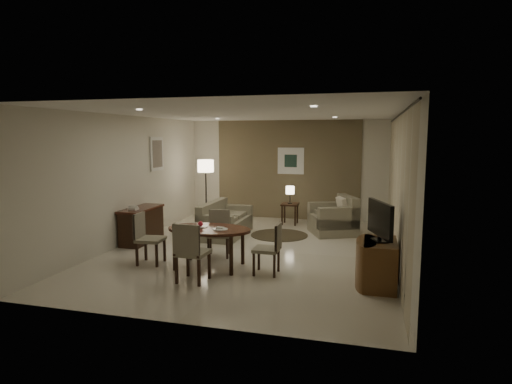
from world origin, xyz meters
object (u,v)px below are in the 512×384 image
(chair_right, at_px, (266,249))
(floor_lamp, at_px, (206,191))
(side_table, at_px, (290,214))
(tv_cabinet, at_px, (380,264))
(dining_table, at_px, (209,248))
(chair_far, at_px, (219,234))
(console_desk, at_px, (142,225))
(chair_near, at_px, (193,252))
(sofa, at_px, (226,219))
(chair_left, at_px, (151,239))
(armchair, at_px, (333,215))

(chair_right, bearing_deg, floor_lamp, -146.58)
(side_table, bearing_deg, tv_cabinet, -62.72)
(dining_table, bearing_deg, chair_far, 96.59)
(dining_table, bearing_deg, console_desk, 148.14)
(console_desk, height_order, chair_near, chair_near)
(sofa, height_order, floor_lamp, floor_lamp)
(chair_left, xyz_separation_m, chair_right, (2.13, -0.01, -0.03))
(tv_cabinet, height_order, chair_left, chair_left)
(chair_near, xyz_separation_m, chair_far, (-0.10, 1.43, -0.04))
(tv_cabinet, bearing_deg, console_desk, 162.95)
(chair_far, relative_size, side_table, 1.60)
(chair_left, distance_m, floor_lamp, 3.80)
(armchair, distance_m, floor_lamp, 3.42)
(dining_table, relative_size, chair_right, 1.72)
(floor_lamp, bearing_deg, dining_table, -67.48)
(chair_right, distance_m, side_table, 4.10)
(chair_right, bearing_deg, dining_table, -96.08)
(side_table, bearing_deg, sofa, -125.73)
(armchair, relative_size, floor_lamp, 0.60)
(chair_near, bearing_deg, side_table, -94.91)
(chair_near, bearing_deg, dining_table, -85.55)
(armchair, xyz_separation_m, side_table, (-1.17, 0.82, -0.17))
(chair_near, height_order, floor_lamp, floor_lamp)
(side_table, bearing_deg, armchair, -35.19)
(side_table, xyz_separation_m, floor_lamp, (-2.19, -0.31, 0.56))
(dining_table, xyz_separation_m, chair_far, (-0.08, 0.68, 0.09))
(chair_near, xyz_separation_m, armchair, (1.81, 3.91, -0.03))
(chair_near, relative_size, sofa, 0.58)
(dining_table, relative_size, floor_lamp, 0.89)
(console_desk, distance_m, dining_table, 2.42)
(chair_near, relative_size, chair_left, 1.04)
(chair_right, height_order, armchair, armchair)
(chair_far, height_order, side_table, chair_far)
(chair_left, height_order, chair_right, chair_left)
(sofa, distance_m, armchair, 2.49)
(tv_cabinet, xyz_separation_m, sofa, (-3.35, 2.57, 0.03))
(tv_cabinet, distance_m, chair_far, 3.05)
(sofa, relative_size, floor_lamp, 0.99)
(chair_far, relative_size, chair_left, 0.95)
(console_desk, xyz_separation_m, armchair, (3.88, 1.89, 0.07))
(console_desk, relative_size, dining_table, 0.82)
(console_desk, bearing_deg, armchair, 25.92)
(sofa, xyz_separation_m, floor_lamp, (-1.01, 1.33, 0.44))
(armchair, bearing_deg, chair_far, -61.51)
(console_desk, xyz_separation_m, tv_cabinet, (4.89, -1.50, -0.03))
(chair_right, height_order, floor_lamp, floor_lamp)
(tv_cabinet, xyz_separation_m, chair_near, (-2.82, -0.53, 0.12))
(chair_near, bearing_deg, console_desk, -41.49)
(chair_far, bearing_deg, floor_lamp, 100.75)
(tv_cabinet, xyz_separation_m, side_table, (-2.17, 4.21, -0.08))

